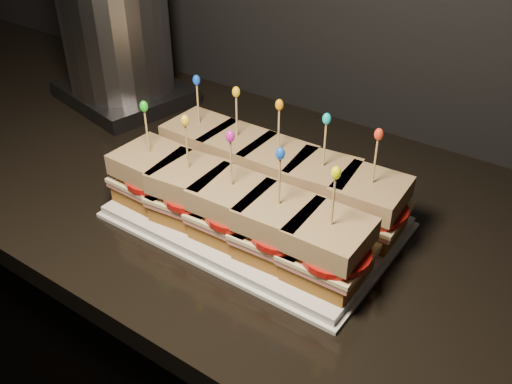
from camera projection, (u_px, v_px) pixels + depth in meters
The scene contains 77 objects.
cabinet at pixel (266, 383), 1.19m from camera, with size 2.47×0.62×0.86m, color black.
granite_slab at pixel (268, 207), 0.93m from camera, with size 2.51×0.66×0.04m, color black.
platter at pixel (256, 217), 0.86m from camera, with size 0.41×0.25×0.02m, color silver.
platter_rim at pixel (256, 220), 0.87m from camera, with size 0.42×0.26×0.01m, color silver.
sandwich_0_bread_bot at pixel (201, 159), 0.97m from camera, with size 0.09×0.09×0.03m, color brown.
sandwich_0_ham at pixel (201, 150), 0.96m from camera, with size 0.10×0.10×0.01m, color #B96863.
sandwich_0_cheese at pixel (201, 147), 0.95m from camera, with size 0.10×0.10×0.01m, color beige.
sandwich_0_tomato at pixel (204, 146), 0.94m from camera, with size 0.09×0.09×0.01m, color #B3130D.
sandwich_0_bread_top at pixel (200, 132), 0.94m from camera, with size 0.09×0.09×0.03m, color #5E3214.
sandwich_0_pick at pixel (198, 106), 0.91m from camera, with size 0.00×0.00×0.09m, color tan.
sandwich_0_frill at pixel (196, 80), 0.89m from camera, with size 0.01×0.01×0.02m, color blue.
sandwich_1_bread_bot at pixel (238, 173), 0.93m from camera, with size 0.09×0.09×0.03m, color brown.
sandwich_1_ham at pixel (238, 164), 0.92m from camera, with size 0.10×0.10×0.01m, color #B96863.
sandwich_1_cheese at pixel (238, 160), 0.92m from camera, with size 0.10×0.10×0.01m, color beige.
sandwich_1_tomato at pixel (241, 160), 0.90m from camera, with size 0.09×0.09×0.01m, color #B3130D.
sandwich_1_bread_top at pixel (237, 145), 0.90m from camera, with size 0.09×0.09×0.03m, color #5E3214.
sandwich_1_pick at pixel (237, 119), 0.87m from camera, with size 0.00×0.00×0.09m, color tan.
sandwich_1_frill at pixel (236, 92), 0.85m from camera, with size 0.01×0.01×0.02m, color yellow.
sandwich_2_bread_bot at pixel (277, 188), 0.89m from camera, with size 0.09×0.09×0.03m, color brown.
sandwich_2_ham at pixel (277, 179), 0.88m from camera, with size 0.10×0.10×0.01m, color #B96863.
sandwich_2_cheese at pixel (278, 175), 0.88m from camera, with size 0.10×0.10×0.01m, color beige.
sandwich_2_tomato at pixel (282, 175), 0.86m from camera, with size 0.09×0.09×0.01m, color #B3130D.
sandwich_2_bread_top at pixel (278, 160), 0.86m from camera, with size 0.09×0.09×0.03m, color #5E3214.
sandwich_2_pick at pixel (279, 133), 0.84m from camera, with size 0.00×0.00×0.09m, color tan.
sandwich_2_frill at pixel (279, 105), 0.81m from camera, with size 0.01×0.01×0.02m, color orange.
sandwich_3_bread_bot at pixel (320, 204), 0.86m from camera, with size 0.09×0.09×0.03m, color brown.
sandwich_3_ham at pixel (321, 195), 0.85m from camera, with size 0.10×0.10×0.01m, color #B96863.
sandwich_3_cheese at pixel (321, 191), 0.84m from camera, with size 0.10×0.10×0.01m, color beige.
sandwich_3_tomato at pixel (327, 191), 0.83m from camera, with size 0.09×0.09×0.01m, color #B3130D.
sandwich_3_bread_top at pixel (322, 175), 0.83m from camera, with size 0.09×0.09×0.03m, color #5E3214.
sandwich_3_pick at pixel (324, 148), 0.80m from camera, with size 0.00×0.00×0.09m, color tan.
sandwich_3_frill at pixel (327, 119), 0.78m from camera, with size 0.01×0.01×0.02m, color #0FBABB.
sandwich_4_bread_bot at pixel (367, 222), 0.82m from camera, with size 0.09×0.09×0.03m, color brown.
sandwich_4_ham at pixel (368, 213), 0.81m from camera, with size 0.10×0.10×0.01m, color #B96863.
sandwich_4_cheese at pixel (369, 209), 0.81m from camera, with size 0.10×0.10×0.01m, color beige.
sandwich_4_tomato at pixel (375, 209), 0.79m from camera, with size 0.09×0.09×0.01m, color #B3130D.
sandwich_4_bread_top at pixel (371, 192), 0.79m from camera, with size 0.09×0.09×0.03m, color #5E3214.
sandwich_4_pick at pixel (375, 164), 0.76m from camera, with size 0.00×0.00×0.09m, color tan.
sandwich_4_frill at pixel (379, 134), 0.74m from camera, with size 0.01×0.01×0.02m, color red.
sandwich_5_bread_bot at pixel (154, 190), 0.89m from camera, with size 0.09×0.09×0.03m, color brown.
sandwich_5_ham at pixel (153, 181), 0.88m from camera, with size 0.10×0.10×0.01m, color #B96863.
sandwich_5_cheese at pixel (152, 177), 0.87m from camera, with size 0.10×0.10×0.01m, color beige.
sandwich_5_tomato at pixel (155, 177), 0.86m from camera, with size 0.09×0.09×0.01m, color #B3130D.
sandwich_5_bread_top at pixel (150, 161), 0.86m from camera, with size 0.09×0.09×0.03m, color #5E3214.
sandwich_5_pick at pixel (147, 134), 0.83m from camera, with size 0.00×0.00×0.09m, color tan.
sandwich_5_frill at pixel (144, 106), 0.81m from camera, with size 0.01×0.01×0.02m, color #19BD1C.
sandwich_6_bread_bot at pixel (192, 206), 0.85m from camera, with size 0.09×0.09×0.03m, color brown.
sandwich_6_ham at pixel (191, 197), 0.84m from camera, with size 0.10×0.10×0.01m, color #B96863.
sandwich_6_cheese at pixel (191, 193), 0.84m from camera, with size 0.10×0.10×0.01m, color beige.
sandwich_6_tomato at pixel (194, 194), 0.82m from camera, with size 0.09×0.09×0.01m, color #B3130D.
sandwich_6_bread_top at pixel (189, 177), 0.82m from camera, with size 0.09×0.09×0.03m, color #5E3214.
sandwich_6_pick at pixel (187, 150), 0.80m from camera, with size 0.00×0.00×0.09m, color tan.
sandwich_6_frill at pixel (185, 121), 0.77m from camera, with size 0.01×0.01×0.02m, color yellow.
sandwich_7_bread_bot at pixel (233, 224), 0.81m from camera, with size 0.09×0.09×0.03m, color brown.
sandwich_7_ham at pixel (232, 215), 0.80m from camera, with size 0.10×0.10×0.01m, color #B96863.
sandwich_7_cheese at pixel (232, 211), 0.80m from camera, with size 0.10×0.10×0.01m, color beige.
sandwich_7_tomato at pixel (237, 212), 0.79m from camera, with size 0.09×0.09×0.01m, color #B3130D.
sandwich_7_bread_top at pixel (232, 195), 0.78m from camera, with size 0.09×0.09×0.03m, color #5E3214.
sandwich_7_pick at pixel (231, 166), 0.76m from camera, with size 0.00×0.00×0.09m, color tan.
sandwich_7_frill at pixel (230, 136), 0.73m from camera, with size 0.01×0.01×0.02m, color #CB1AA3.
sandwich_8_bread_bot at pixel (278, 244), 0.78m from camera, with size 0.09×0.09×0.03m, color brown.
sandwich_8_ham at pixel (278, 235), 0.77m from camera, with size 0.10×0.10×0.01m, color #B96863.
sandwich_8_cheese at pixel (278, 230), 0.76m from camera, with size 0.10×0.10×0.01m, color beige.
sandwich_8_tomato at pixel (283, 231), 0.75m from camera, with size 0.09×0.09×0.01m, color #B3130D.
sandwich_8_bread_top at pixel (279, 214), 0.75m from camera, with size 0.09×0.09×0.03m, color #5E3214.
sandwich_8_pick at pixel (279, 184), 0.72m from camera, with size 0.00×0.00×0.09m, color tan.
sandwich_8_frill at pixel (280, 154), 0.70m from camera, with size 0.01×0.01×0.02m, color blue.
sandwich_9_bread_bot at pixel (327, 266), 0.74m from camera, with size 0.09×0.09×0.03m, color brown.
sandwich_9_ham at pixel (328, 256), 0.73m from camera, with size 0.10×0.10×0.01m, color #B96863.
sandwich_9_cheese at pixel (329, 252), 0.73m from camera, with size 0.10×0.10×0.01m, color beige.
sandwich_9_tomato at pixel (335, 253), 0.71m from camera, with size 0.09×0.09×0.01m, color #B3130D.
sandwich_9_bread_top at pixel (330, 235), 0.71m from camera, with size 0.09×0.09×0.03m, color #5E3214.
sandwich_9_pick at pixel (333, 204), 0.69m from camera, with size 0.00×0.00×0.09m, color tan.
sandwich_9_frill at pixel (336, 173), 0.66m from camera, with size 0.01×0.01×0.02m, color #ECF803.
appliance_base at pixel (125, 93), 1.23m from camera, with size 0.26×0.21×0.03m, color #262628.
appliance_body at pixel (115, 21), 1.14m from camera, with size 0.21×0.21×0.28m, color silver.
appliance at pixel (115, 23), 1.14m from camera, with size 0.26×0.21×0.33m, color silver, non-canonical shape.
Camera 1 is at (0.94, 1.05, 1.43)m, focal length 40.00 mm.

